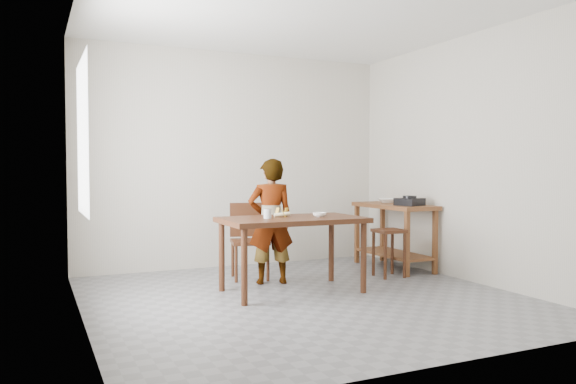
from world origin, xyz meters
name	(u,v)px	position (x,y,z in m)	size (l,w,h in m)	color
floor	(305,300)	(0.00, 0.00, -0.02)	(4.00, 4.00, 0.04)	slate
ceiling	(306,10)	(0.00, 0.00, 2.72)	(4.00, 4.00, 0.04)	white
wall_back	(235,160)	(0.00, 2.02, 1.35)	(4.00, 0.04, 2.70)	beige
wall_front	(451,150)	(0.00, -2.02, 1.35)	(4.00, 0.04, 2.70)	beige
wall_left	(78,154)	(-2.02, 0.00, 1.35)	(0.04, 4.00, 2.70)	beige
wall_right	(471,158)	(2.02, 0.00, 1.35)	(0.04, 4.00, 2.70)	beige
window_pane	(82,137)	(-1.97, 0.20, 1.50)	(0.02, 1.10, 1.30)	white
dining_table	(292,255)	(0.00, 0.30, 0.38)	(1.40, 0.80, 0.75)	#3F2011
prep_counter	(394,236)	(1.72, 1.00, 0.40)	(0.50, 1.20, 0.80)	brown
child	(271,221)	(-0.03, 0.78, 0.67)	(0.49, 0.32, 1.34)	silver
dining_chair	(250,241)	(-0.15, 1.11, 0.42)	(0.41, 0.41, 0.84)	#3F2011
stool	(389,253)	(1.34, 0.56, 0.27)	(0.31, 0.31, 0.54)	#3F2011
glass_tumbler	(267,214)	(-0.27, 0.28, 0.80)	(0.07, 0.07, 0.09)	silver
small_bowl	(320,215)	(0.28, 0.24, 0.77)	(0.14, 0.14, 0.04)	white
banana	(282,214)	(-0.07, 0.39, 0.78)	(0.18, 0.13, 0.06)	#FFD657
serving_bowl	(387,201)	(1.75, 1.20, 0.83)	(0.23, 0.23, 0.06)	white
gas_burner	(410,202)	(1.70, 0.66, 0.84)	(0.27, 0.27, 0.09)	black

